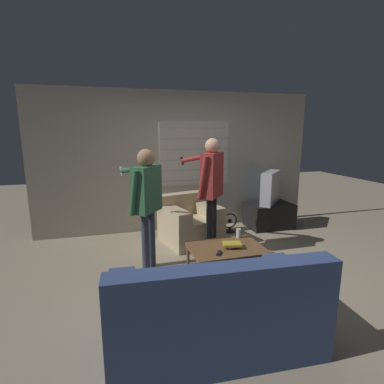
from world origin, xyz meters
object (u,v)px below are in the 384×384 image
at_px(couch_blue, 215,314).
at_px(coffee_table, 226,250).
at_px(person_right_standing, 211,181).
at_px(floor_fan, 230,223).
at_px(book_stack, 232,245).
at_px(tv, 270,188).
at_px(person_left_standing, 146,194).
at_px(soda_can, 239,233).
at_px(spare_remote, 219,253).
at_px(armchair_beige, 189,223).

distance_m(couch_blue, coffee_table, 1.29).
bearing_deg(person_right_standing, couch_blue, -158.44).
relative_size(person_right_standing, floor_fan, 4.90).
relative_size(person_right_standing, book_stack, 6.72).
bearing_deg(tv, person_left_standing, -21.27).
xyz_separation_m(couch_blue, coffee_table, (0.58, 1.15, 0.06)).
height_order(person_left_standing, soda_can, person_left_standing).
bearing_deg(spare_remote, armchair_beige, 121.91).
bearing_deg(book_stack, armchair_beige, 96.70).
height_order(armchair_beige, floor_fan, armchair_beige).
relative_size(tv, spare_remote, 5.12).
bearing_deg(couch_blue, soda_can, 62.32).
distance_m(armchair_beige, book_stack, 1.41).
distance_m(tv, book_stack, 2.31).
height_order(armchair_beige, spare_remote, armchair_beige).
bearing_deg(person_right_standing, coffee_table, -145.86).
bearing_deg(book_stack, coffee_table, 149.59).
height_order(armchair_beige, soda_can, armchair_beige).
bearing_deg(book_stack, person_right_standing, 88.26).
xyz_separation_m(soda_can, floor_fan, (0.45, 1.34, -0.32)).
bearing_deg(book_stack, soda_can, 52.29).
distance_m(person_right_standing, floor_fan, 1.39).
relative_size(armchair_beige, floor_fan, 2.91).
height_order(person_left_standing, floor_fan, person_left_standing).
bearing_deg(tv, floor_fan, -41.21).
xyz_separation_m(tv, person_left_standing, (-2.50, -1.14, 0.26)).
xyz_separation_m(armchair_beige, coffee_table, (0.10, -1.36, 0.05)).
bearing_deg(spare_remote, person_right_standing, 110.24).
bearing_deg(couch_blue, tv, 56.42).
bearing_deg(book_stack, floor_fan, 67.55).
height_order(coffee_table, spare_remote, spare_remote).
relative_size(couch_blue, floor_fan, 5.15).
height_order(tv, person_left_standing, person_left_standing).
bearing_deg(armchair_beige, person_right_standing, 96.19).
bearing_deg(spare_remote, couch_blue, -78.68).
bearing_deg(person_left_standing, couch_blue, -128.70).
distance_m(person_left_standing, soda_can, 1.35).
relative_size(couch_blue, armchair_beige, 1.77).
distance_m(person_left_standing, person_right_standing, 1.05).
bearing_deg(book_stack, tv, 48.25).
height_order(soda_can, spare_remote, soda_can).
bearing_deg(couch_blue, book_stack, 64.12).
bearing_deg(soda_can, coffee_table, -137.87).
bearing_deg(coffee_table, book_stack, -30.41).
bearing_deg(tv, coffee_table, 0.75).
bearing_deg(couch_blue, armchair_beige, 83.19).
distance_m(couch_blue, spare_remote, 1.05).
height_order(person_left_standing, person_right_standing, person_right_standing).
xyz_separation_m(person_right_standing, floor_fan, (0.65, 0.77, -0.96)).
bearing_deg(couch_blue, spare_remote, 70.92).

